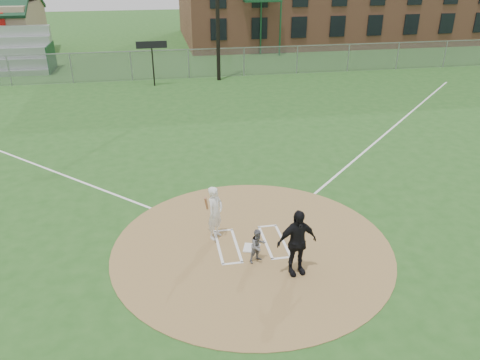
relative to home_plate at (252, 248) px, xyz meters
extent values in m
plane|color=#23511B|center=(0.03, 0.11, -0.04)|extent=(140.00, 140.00, 0.00)
cylinder|color=#9C7B4A|center=(0.03, 0.11, -0.03)|extent=(8.40, 8.40, 0.02)
cube|color=silver|center=(0.00, 0.00, 0.00)|extent=(0.60, 0.60, 0.03)
cube|color=white|center=(9.03, 9.11, -0.03)|extent=(17.04, 17.04, 0.01)
cube|color=white|center=(-8.97, 9.11, -0.03)|extent=(17.04, 17.04, 0.01)
imported|color=slate|center=(0.04, -0.65, 0.50)|extent=(0.62, 0.56, 1.03)
imported|color=black|center=(0.94, -1.35, 0.96)|extent=(1.19, 0.63, 1.94)
cube|color=white|center=(-0.97, 0.26, -0.01)|extent=(0.08, 1.80, 0.01)
cube|color=white|center=(-0.42, 0.26, -0.01)|extent=(0.08, 1.80, 0.01)
cube|color=white|center=(-0.69, 1.16, -0.01)|extent=(0.62, 0.08, 0.01)
cube|color=white|center=(-0.69, -0.64, -0.01)|extent=(0.62, 0.08, 0.01)
cube|color=white|center=(1.03, 0.26, -0.01)|extent=(0.08, 1.80, 0.01)
cube|color=white|center=(0.48, 0.26, -0.01)|extent=(0.08, 1.80, 0.01)
cube|color=white|center=(0.75, 1.16, -0.01)|extent=(0.62, 0.08, 0.01)
cube|color=white|center=(0.75, -0.64, -0.01)|extent=(0.62, 0.08, 0.01)
imported|color=white|center=(-0.97, 0.84, 0.85)|extent=(0.72, 0.74, 1.72)
cylinder|color=#965D3C|center=(-1.27, 0.44, 1.41)|extent=(0.19, 0.60, 0.70)
cube|color=slate|center=(0.03, 22.11, 0.96)|extent=(56.00, 0.03, 2.00)
cube|color=gray|center=(0.03, 22.11, 1.96)|extent=(56.00, 0.06, 0.06)
cube|color=gray|center=(0.03, 22.11, 0.96)|extent=(56.08, 0.08, 2.00)
cube|color=#194728|center=(-9.97, 26.31, 0.96)|extent=(0.08, 3.20, 2.00)
cube|color=#194728|center=(7.03, 29.45, 4.46)|extent=(3.20, 1.00, 0.15)
cube|color=#194728|center=(7.03, 29.95, 2.21)|extent=(0.12, 0.12, 4.50)
cube|color=#194728|center=(8.53, 29.00, 2.21)|extent=(0.12, 0.12, 4.50)
cylinder|color=black|center=(-2.47, 20.31, 1.26)|extent=(0.10, 0.10, 2.60)
cube|color=black|center=(-2.47, 20.31, 2.66)|extent=(2.00, 0.10, 0.45)
camera|label=1|loc=(-2.48, -11.47, 7.91)|focal=35.00mm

